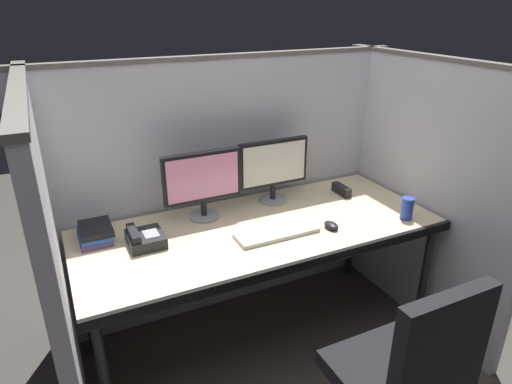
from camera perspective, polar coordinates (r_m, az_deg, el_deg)
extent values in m
plane|color=#423D38|center=(2.60, 3.62, -21.93)|extent=(8.00, 8.00, 0.00)
cube|color=silver|center=(2.72, -3.62, 0.15)|extent=(2.20, 0.05, 1.55)
cube|color=#605B56|center=(2.52, -4.09, 16.86)|extent=(2.21, 0.06, 0.02)
cube|color=silver|center=(2.07, -24.00, -9.93)|extent=(0.05, 1.40, 1.55)
cube|color=#605B56|center=(1.80, -28.11, 11.72)|extent=(0.06, 1.41, 0.02)
cube|color=silver|center=(2.83, 19.86, -0.32)|extent=(0.05, 1.40, 1.55)
cube|color=#605B56|center=(2.64, 22.24, 15.57)|extent=(0.06, 1.41, 0.02)
cube|color=beige|center=(2.38, 0.53, -4.86)|extent=(1.90, 0.80, 0.04)
cube|color=black|center=(2.08, 5.32, -9.42)|extent=(1.90, 0.02, 0.05)
cylinder|color=black|center=(2.81, 20.56, -10.44)|extent=(0.04, 0.04, 0.70)
cylinder|color=black|center=(2.67, -20.82, -12.39)|extent=(0.04, 0.04, 0.70)
cylinder|color=black|center=(3.23, 12.10, -4.75)|extent=(0.04, 0.04, 0.70)
cube|color=black|center=(2.01, 16.96, -21.47)|extent=(0.44, 0.44, 0.07)
cube|color=black|center=(1.73, 22.42, -18.47)|extent=(0.40, 0.06, 0.48)
cylinder|color=gray|center=(2.48, -6.62, -3.03)|extent=(0.17, 0.17, 0.01)
cylinder|color=black|center=(2.46, -6.68, -1.95)|extent=(0.03, 0.03, 0.09)
cube|color=black|center=(2.39, -6.87, 1.96)|extent=(0.43, 0.03, 0.27)
cube|color=pink|center=(2.37, -6.73, 1.82)|extent=(0.39, 0.01, 0.23)
cylinder|color=gray|center=(2.67, 2.13, -0.96)|extent=(0.17, 0.17, 0.01)
cylinder|color=black|center=(2.65, 2.14, 0.07)|extent=(0.03, 0.03, 0.09)
cube|color=black|center=(2.58, 2.20, 3.74)|extent=(0.43, 0.03, 0.27)
cube|color=silver|center=(2.57, 2.39, 3.62)|extent=(0.39, 0.01, 0.23)
cube|color=silver|center=(2.29, 2.69, -5.17)|extent=(0.43, 0.15, 0.02)
ellipsoid|color=black|center=(2.38, 9.57, -4.21)|extent=(0.06, 0.10, 0.03)
cylinder|color=#59595B|center=(2.38, 9.34, -3.76)|extent=(0.01, 0.01, 0.01)
cube|color=black|center=(2.80, 10.83, 0.27)|extent=(0.04, 0.15, 0.06)
cylinder|color=#263FB2|center=(2.56, 18.68, -1.99)|extent=(0.07, 0.07, 0.12)
cube|color=black|center=(2.26, -13.85, -5.84)|extent=(0.17, 0.19, 0.06)
cube|color=black|center=(2.23, -15.34, -5.09)|extent=(0.04, 0.17, 0.03)
cube|color=gray|center=(2.24, -13.24, -5.19)|extent=(0.07, 0.09, 0.00)
cube|color=#4C3366|center=(2.37, -19.83, -5.54)|extent=(0.15, 0.21, 0.03)
cube|color=#1E478C|center=(2.36, -19.80, -4.97)|extent=(0.15, 0.21, 0.02)
cube|color=black|center=(2.36, -19.72, -4.40)|extent=(0.15, 0.21, 0.03)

